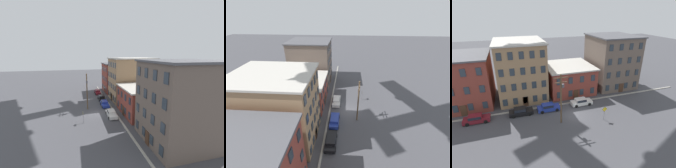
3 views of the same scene
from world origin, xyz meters
TOP-DOWN VIEW (x-y plane):
  - ground_plane at (0.00, 0.00)m, footprint 200.00×200.00m
  - kerb_strip at (0.00, 4.50)m, footprint 56.00×0.36m
  - apartment_corner at (-19.60, 11.61)m, footprint 10.58×11.73m
  - apartment_midblock at (-8.32, 11.87)m, footprint 10.26×12.27m
  - apartment_far at (2.63, 11.23)m, footprint 10.88×10.99m
  - apartment_annex at (14.20, 11.51)m, footprint 10.54×11.54m
  - car_maroon at (-17.21, 3.11)m, footprint 4.40×1.92m
  - car_black at (-9.58, 3.20)m, footprint 4.40×1.92m
  - car_blue at (-4.31, 3.05)m, footprint 4.40×1.92m
  - car_white at (2.69, 3.18)m, footprint 4.40×1.92m
  - caution_sign at (4.50, -3.02)m, footprint 1.00×0.08m
  - utility_pole at (-3.04, -1.53)m, footprint 2.40×0.44m

SIDE VIEW (x-z plane):
  - ground_plane at x=0.00m, z-range 0.00..0.00m
  - kerb_strip at x=0.00m, z-range 0.00..0.16m
  - car_maroon at x=-17.21m, z-range 0.03..1.46m
  - car_black at x=-9.58m, z-range 0.03..1.46m
  - car_blue at x=-4.31m, z-range 0.03..1.46m
  - car_white at x=2.69m, z-range 0.03..1.46m
  - caution_sign at x=4.50m, z-range 0.44..3.05m
  - apartment_far at x=2.63m, z-range 0.01..6.36m
  - utility_pole at x=-3.04m, z-range 0.56..9.55m
  - apartment_corner at x=-19.60m, z-range 0.01..10.34m
  - apartment_midblock at x=-8.32m, z-range 0.01..12.50m
  - apartment_annex at x=14.20m, z-range 0.01..12.74m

